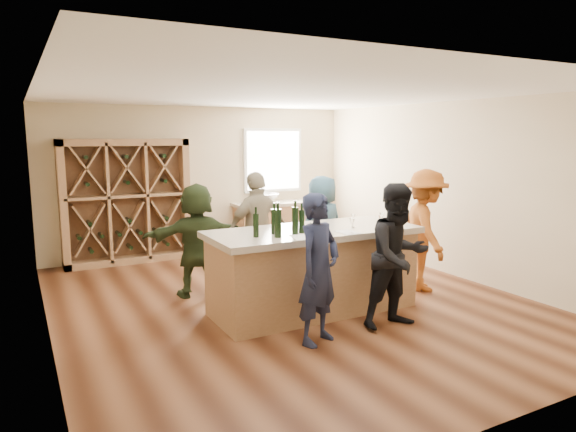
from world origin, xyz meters
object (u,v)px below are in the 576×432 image
person_near_left (319,269)px  wine_bottle_c (274,222)px  sink (266,198)px  person_server (425,230)px  wine_bottle_e (302,221)px  person_near_right (398,256)px  person_far_left (197,240)px  person_far_right (322,227)px  wine_bottle_d (295,221)px  wine_rack (127,202)px  person_far_mid (258,231)px  wine_bottle_b (278,223)px  wine_bottle_a (256,225)px  tasting_counter_base (313,273)px

person_near_left → wine_bottle_c: bearing=73.4°
sink → person_server: bearing=-77.3°
wine_bottle_e → person_near_left: size_ratio=0.17×
person_near_right → person_far_left: (-1.70, 2.29, -0.05)m
person_far_right → wine_bottle_d: bearing=43.0°
person_far_right → wine_bottle_e: bearing=44.7°
wine_bottle_c → wine_rack: bearing=104.7°
person_far_left → person_far_mid: bearing=-175.1°
wine_bottle_b → wine_bottle_e: wine_bottle_b is taller
wine_bottle_b → person_far_right: (1.57, 1.54, -0.43)m
person_far_left → wine_bottle_b: bearing=117.1°
wine_rack → person_far_right: size_ratio=1.34×
wine_bottle_a → person_far_right: 2.31m
wine_bottle_a → person_far_right: bearing=38.1°
person_near_right → person_server: person_server is taller
wine_rack → person_near_left: wine_rack is taller
sink → wine_bottle_b: (-1.75, -3.96, 0.23)m
wine_bottle_c → wine_bottle_d: 0.25m
tasting_counter_base → wine_bottle_d: 0.86m
wine_bottle_a → person_near_right: 1.71m
wine_bottle_e → person_far_left: (-0.85, 1.48, -0.42)m
sink → wine_bottle_a: 4.31m
person_near_right → tasting_counter_base: bearing=121.8°
wine_bottle_b → person_near_left: person_near_left is taller
wine_bottle_a → person_server: person_server is taller
wine_bottle_c → wine_bottle_d: bearing=-32.2°
wine_bottle_c → person_server: 2.55m
person_far_mid → person_far_left: bearing=-13.4°
wine_bottle_e → person_near_right: person_near_right is taller
person_far_mid → person_near_right: bearing=102.7°
person_near_right → wine_bottle_b: bearing=151.1°
sink → person_near_left: person_near_left is taller
sink → wine_bottle_c: size_ratio=1.79×
tasting_counter_base → wine_bottle_b: 1.03m
wine_bottle_b → person_near_right: (1.24, -0.69, -0.39)m
tasting_counter_base → person_far_right: person_far_right is taller
wine_rack → wine_bottle_e: 4.14m
person_far_right → person_near_right: bearing=76.0°
tasting_counter_base → wine_bottle_c: wine_bottle_c is taller
person_near_right → wine_bottle_a: bearing=150.8°
wine_bottle_d → person_near_left: size_ratio=0.20×
wine_bottle_e → person_far_left: size_ratio=0.18×
wine_bottle_b → person_server: person_server is taller
person_near_left → person_far_left: person_near_left is taller
wine_bottle_b → wine_bottle_d: bearing=14.4°
wine_bottle_b → person_near_left: bearing=-75.8°
wine_rack → sink: 2.70m
wine_bottle_a → wine_bottle_c: wine_bottle_c is taller
wine_bottle_e → wine_bottle_b: bearing=-163.4°
wine_bottle_d → person_far_left: (-0.73, 1.52, -0.44)m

